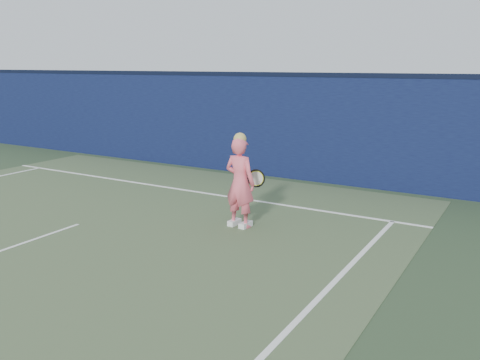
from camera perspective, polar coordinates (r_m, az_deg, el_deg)
The scene contains 6 objects.
ground at distance 8.93m, azimuth -22.48°, elevation -6.39°, with size 80.00×80.00×0.00m, color #35472B.
backstop_wall at distance 13.47m, azimuth -0.45°, elevation 6.30°, with size 24.00×0.40×2.50m, color #0C1035.
wall_cap at distance 13.38m, azimuth -0.46°, elevation 11.84°, with size 24.00×0.42×0.10m, color black.
player at distance 8.78m, azimuth 0.00°, elevation -0.26°, with size 0.61×0.42×1.66m.
racket at distance 9.14m, azimuth 1.66°, elevation 0.16°, with size 0.63×0.13×0.33m.
court_lines at distance 8.75m, azimuth -24.20°, elevation -6.86°, with size 11.00×12.04×0.01m.
Camera 1 is at (6.86, -4.99, 2.80)m, focal length 38.00 mm.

